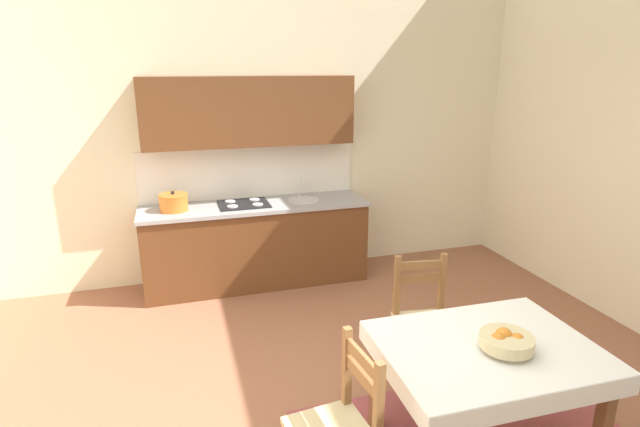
# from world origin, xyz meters

# --- Properties ---
(wall_back) EXTENTS (6.40, 0.12, 4.22)m
(wall_back) POSITION_xyz_m (0.00, 2.81, 2.11)
(wall_back) COLOR beige
(wall_back) RESTS_ON ground_plane
(kitchen_cabinetry) EXTENTS (2.38, 0.63, 2.20)m
(kitchen_cabinetry) POSITION_xyz_m (-0.18, 2.48, 0.86)
(kitchen_cabinetry) COLOR brown
(kitchen_cabinetry) RESTS_ON ground_plane
(dining_table) EXTENTS (1.26, 0.96, 0.75)m
(dining_table) POSITION_xyz_m (0.69, -0.44, 0.62)
(dining_table) COLOR brown
(dining_table) RESTS_ON ground_plane
(dining_chair_kitchen_side) EXTENTS (0.48, 0.48, 0.93)m
(dining_chair_kitchen_side) POSITION_xyz_m (0.75, 0.41, 0.44)
(dining_chair_kitchen_side) COLOR #D1BC89
(dining_chair_kitchen_side) RESTS_ON ground_plane
(fruit_bowl) EXTENTS (0.30, 0.30, 0.12)m
(fruit_bowl) POSITION_xyz_m (0.75, -0.52, 0.81)
(fruit_bowl) COLOR beige
(fruit_bowl) RESTS_ON dining_table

